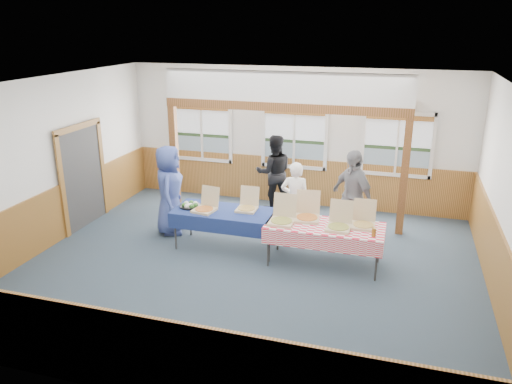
% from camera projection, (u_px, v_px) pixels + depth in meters
% --- Properties ---
extents(floor, '(8.00, 8.00, 0.00)m').
position_uv_depth(floor, '(250.00, 266.00, 8.89)').
color(floor, '#2A3944').
rests_on(floor, ground).
extents(ceiling, '(8.00, 8.00, 0.00)m').
position_uv_depth(ceiling, '(249.00, 84.00, 7.86)').
color(ceiling, white).
rests_on(ceiling, wall_back).
extents(wall_back, '(8.00, 0.00, 8.00)m').
position_uv_depth(wall_back, '(295.00, 137.00, 11.55)').
color(wall_back, silver).
rests_on(wall_back, floor).
extents(wall_front, '(8.00, 0.00, 8.00)m').
position_uv_depth(wall_front, '(150.00, 278.00, 5.20)').
color(wall_front, silver).
rests_on(wall_front, floor).
extents(wall_left, '(0.00, 8.00, 8.00)m').
position_uv_depth(wall_left, '(49.00, 163.00, 9.46)').
color(wall_left, silver).
rests_on(wall_left, floor).
extents(wall_right, '(0.00, 8.00, 8.00)m').
position_uv_depth(wall_right, '(510.00, 205.00, 7.29)').
color(wall_right, silver).
rests_on(wall_right, floor).
extents(wainscot_back, '(7.98, 0.05, 1.10)m').
position_uv_depth(wainscot_back, '(293.00, 181.00, 11.87)').
color(wainscot_back, brown).
rests_on(wainscot_back, floor).
extents(wainscot_front, '(7.98, 0.05, 1.10)m').
position_uv_depth(wainscot_front, '(158.00, 360.00, 5.56)').
color(wainscot_front, brown).
rests_on(wainscot_front, floor).
extents(wainscot_left, '(0.05, 6.98, 1.10)m').
position_uv_depth(wainscot_left, '(57.00, 214.00, 9.79)').
color(wainscot_left, brown).
rests_on(wainscot_left, floor).
extents(wainscot_right, '(0.05, 6.98, 1.10)m').
position_uv_depth(wainscot_right, '(497.00, 269.00, 7.64)').
color(wainscot_right, brown).
rests_on(wainscot_right, floor).
extents(cased_opening, '(0.06, 1.30, 2.10)m').
position_uv_depth(cased_opening, '(82.00, 177.00, 10.44)').
color(cased_opening, '#313131').
rests_on(cased_opening, wall_left).
extents(window_left, '(1.56, 0.10, 1.46)m').
position_uv_depth(window_left, '(202.00, 129.00, 12.11)').
color(window_left, silver).
rests_on(window_left, wall_back).
extents(window_mid, '(1.56, 0.10, 1.46)m').
position_uv_depth(window_mid, '(294.00, 134.00, 11.48)').
color(window_mid, silver).
rests_on(window_mid, wall_back).
extents(window_right, '(1.56, 0.10, 1.46)m').
position_uv_depth(window_right, '(398.00, 141.00, 10.86)').
color(window_right, silver).
rests_on(window_right, wall_back).
extents(post_left, '(0.15, 0.15, 2.40)m').
position_uv_depth(post_left, '(175.00, 159.00, 11.27)').
color(post_left, '#563713').
rests_on(post_left, floor).
extents(post_right, '(0.15, 0.15, 2.40)m').
position_uv_depth(post_right, '(404.00, 178.00, 9.91)').
color(post_right, '#563713').
rests_on(post_right, floor).
extents(cross_beam, '(5.15, 0.18, 0.18)m').
position_uv_depth(cross_beam, '(283.00, 107.00, 10.17)').
color(cross_beam, '#563713').
rests_on(cross_beam, post_left).
extents(table_left, '(2.19, 1.45, 0.76)m').
position_uv_depth(table_left, '(227.00, 213.00, 9.41)').
color(table_left, '#313131').
rests_on(table_left, floor).
extents(table_right, '(2.22, 1.49, 0.76)m').
position_uv_depth(table_right, '(325.00, 228.00, 8.75)').
color(table_right, '#313131').
rests_on(table_right, floor).
extents(pizza_box_a, '(0.45, 0.52, 0.42)m').
position_uv_depth(pizza_box_a, '(205.00, 207.00, 9.38)').
color(pizza_box_a, tan).
rests_on(pizza_box_a, table_left).
extents(pizza_box_b, '(0.38, 0.46, 0.40)m').
position_uv_depth(pizza_box_b, '(247.00, 207.00, 9.43)').
color(pizza_box_b, tan).
rests_on(pizza_box_b, table_left).
extents(pizza_box_c, '(0.43, 0.52, 0.47)m').
position_uv_depth(pizza_box_c, '(282.00, 219.00, 8.82)').
color(pizza_box_c, tan).
rests_on(pizza_box_c, table_right).
extents(pizza_box_d, '(0.50, 0.58, 0.47)m').
position_uv_depth(pizza_box_d, '(307.00, 216.00, 8.98)').
color(pizza_box_d, tan).
rests_on(pizza_box_d, table_right).
extents(pizza_box_e, '(0.42, 0.51, 0.45)m').
position_uv_depth(pizza_box_e, '(339.00, 225.00, 8.57)').
color(pizza_box_e, tan).
rests_on(pizza_box_e, table_right).
extents(pizza_box_f, '(0.41, 0.49, 0.43)m').
position_uv_depth(pizza_box_f, '(364.00, 223.00, 8.66)').
color(pizza_box_f, tan).
rests_on(pizza_box_f, table_right).
extents(veggie_tray, '(0.42, 0.42, 0.09)m').
position_uv_depth(veggie_tray, '(190.00, 205.00, 9.59)').
color(veggie_tray, black).
rests_on(veggie_tray, table_left).
extents(drink_glass, '(0.07, 0.07, 0.15)m').
position_uv_depth(drink_glass, '(374.00, 232.00, 8.25)').
color(drink_glass, '#8B5817').
rests_on(drink_glass, table_right).
extents(woman_white, '(0.60, 0.42, 1.57)m').
position_uv_depth(woman_white, '(295.00, 200.00, 9.88)').
color(woman_white, white).
rests_on(woman_white, floor).
extents(woman_black, '(1.03, 0.92, 1.74)m').
position_uv_depth(woman_black, '(274.00, 172.00, 11.39)').
color(woman_black, black).
rests_on(woman_black, floor).
extents(man_blue, '(0.81, 1.02, 1.83)m').
position_uv_depth(man_blue, '(169.00, 190.00, 10.07)').
color(man_blue, '#3A4A91').
rests_on(man_blue, floor).
extents(person_grey, '(1.10, 1.09, 1.87)m').
position_uv_depth(person_grey, '(352.00, 197.00, 9.60)').
color(person_grey, gray).
rests_on(person_grey, floor).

